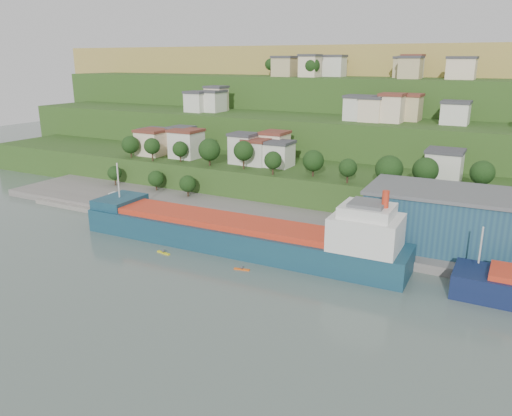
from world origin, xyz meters
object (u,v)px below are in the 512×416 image
Objects in this scene: warehouse at (439,217)px; kayak_orange at (242,269)px; cargo_ship_near at (245,237)px; caravan at (120,198)px.

warehouse is 45.22m from kayak_orange.
kayak_orange is at bearing -65.86° from cargo_ship_near.
cargo_ship_near is at bearing 103.52° from kayak_orange.
kayak_orange is at bearing -28.79° from caravan.
warehouse reaches higher than kayak_orange.
cargo_ship_near is 51.30m from caravan.
kayak_orange is at bearing -141.40° from warehouse.
caravan is at bearing 164.00° from cargo_ship_near.
cargo_ship_near is 11.55m from kayak_orange.
kayak_orange is (54.40, -23.13, -2.43)m from caravan.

